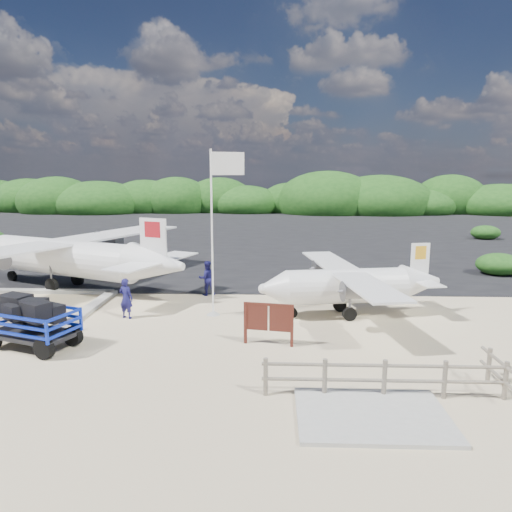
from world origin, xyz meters
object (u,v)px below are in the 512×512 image
(crew_b, at_px, (207,278))
(aircraft_large, at_px, (368,246))
(flagpole, at_px, (213,315))
(aircraft_small, at_px, (178,223))
(baggage_cart, at_px, (34,347))
(signboard, at_px, (268,345))
(crew_a, at_px, (126,298))

(crew_b, distance_m, aircraft_large, 19.07)
(flagpole, height_order, aircraft_large, flagpole)
(crew_b, bearing_deg, aircraft_small, -96.45)
(flagpole, bearing_deg, baggage_cart, -145.22)
(signboard, relative_size, aircraft_small, 0.23)
(baggage_cart, height_order, aircraft_small, aircraft_small)
(crew_b, bearing_deg, flagpole, 82.11)
(crew_a, height_order, aircraft_large, aircraft_large)
(crew_b, relative_size, aircraft_small, 0.21)
(signboard, distance_m, crew_b, 7.03)
(signboard, xyz_separation_m, crew_b, (-2.96, 6.33, 0.82))
(aircraft_large, xyz_separation_m, aircraft_small, (-18.94, 16.84, 0.00))
(flagpole, bearing_deg, aircraft_small, 104.03)
(flagpole, distance_m, aircraft_small, 36.76)
(signboard, xyz_separation_m, aircraft_small, (-11.18, 38.93, 0.00))
(crew_b, bearing_deg, baggage_cart, 34.64)
(baggage_cart, relative_size, flagpole, 0.47)
(flagpole, relative_size, signboard, 3.70)
(aircraft_large, bearing_deg, crew_b, 78.71)
(flagpole, height_order, crew_b, flagpole)
(crew_a, height_order, aircraft_small, crew_a)
(baggage_cart, bearing_deg, crew_b, 74.28)
(flagpole, xyz_separation_m, crew_b, (-0.69, 3.06, 0.82))
(crew_b, relative_size, aircraft_large, 0.10)
(aircraft_large, bearing_deg, baggage_cart, 78.54)
(aircraft_large, height_order, aircraft_small, aircraft_large)
(crew_a, bearing_deg, baggage_cart, 76.27)
(flagpole, distance_m, crew_a, 3.50)
(baggage_cart, distance_m, aircraft_small, 39.59)
(signboard, distance_m, aircraft_small, 40.50)
(signboard, height_order, crew_b, crew_b)
(flagpole, xyz_separation_m, signboard, (2.27, -3.27, 0.00))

